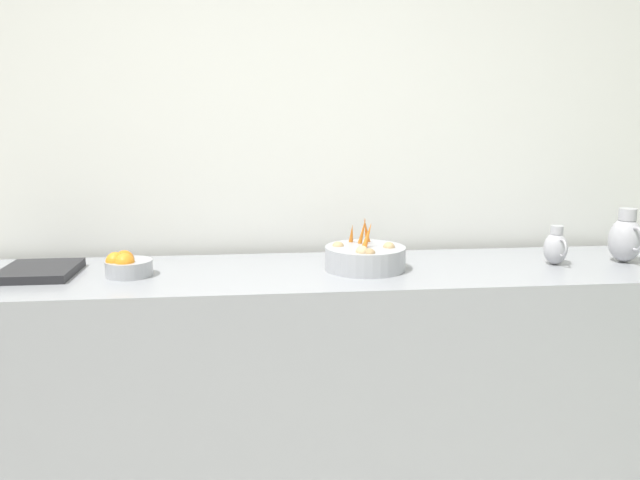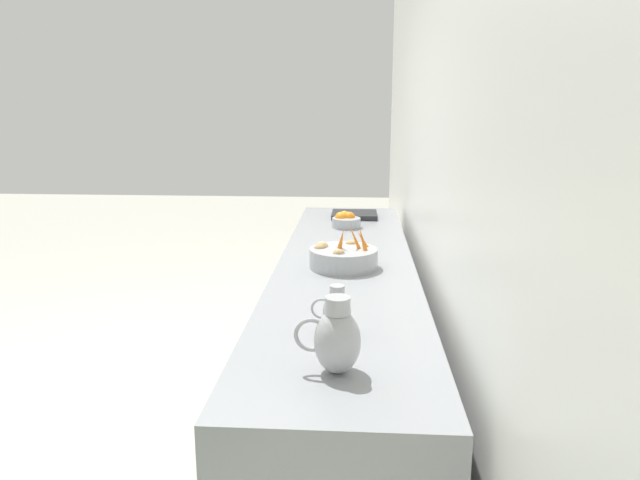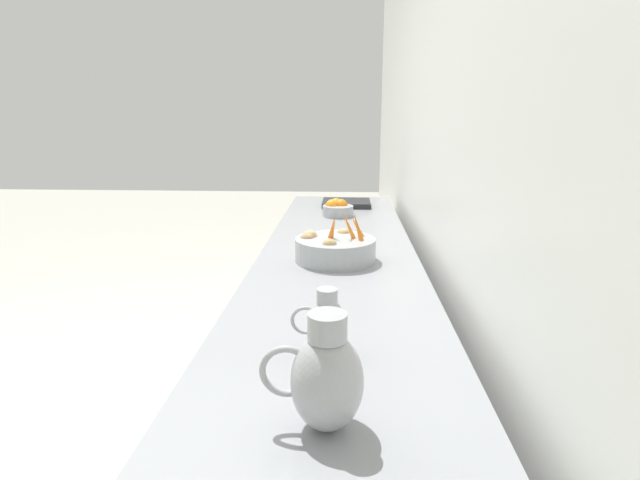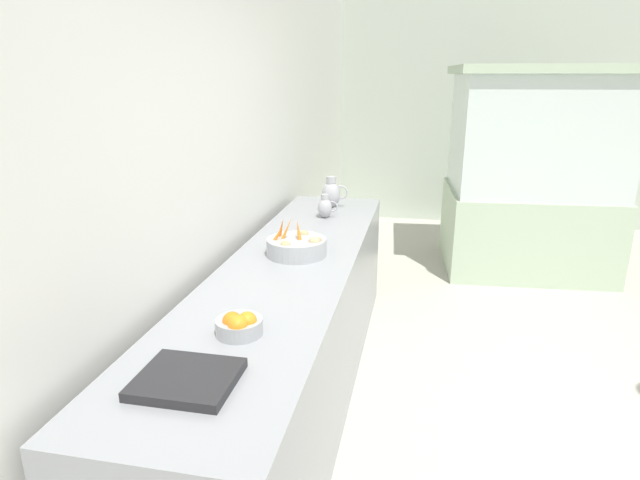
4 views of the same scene
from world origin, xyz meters
name	(u,v)px [view 4 (image 4 of 4)]	position (x,y,z in m)	size (l,w,h in m)	color
ground_plane	(548,456)	(0.00, 0.00, 0.00)	(15.51, 15.51, 0.00)	#ADAA9E
tile_wall_left	(237,145)	(-1.95, 0.77, 1.50)	(0.10, 8.56, 3.00)	silver
prep_counter	(291,331)	(-1.47, 0.27, 0.45)	(0.74, 3.40, 0.90)	gray
vegetable_colander	(297,246)	(-1.46, 0.38, 0.96)	(0.36, 0.36, 0.23)	#9EA0A5
orange_bowl	(239,325)	(-1.45, -0.65, 0.95)	(0.20, 0.20, 0.11)	#9EA0A5
metal_pitcher_tall	(331,193)	(-1.47, 1.62, 1.02)	(0.21, 0.15, 0.25)	#A3A3A8
metal_pitcher_short	(325,207)	(-1.46, 1.27, 0.99)	(0.15, 0.11, 0.18)	#A3A3A8
counter_sink_basin	(187,379)	(-1.51, -1.03, 0.92)	(0.34, 0.30, 0.04)	#232326
glass_block_booth	(531,172)	(0.32, 3.05, 1.00)	(1.75, 1.43, 2.03)	#ADC1A3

